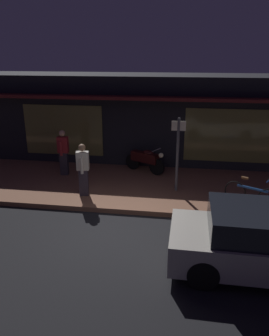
{
  "coord_description": "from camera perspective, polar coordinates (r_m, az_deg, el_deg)",
  "views": [
    {
      "loc": [
        1.56,
        -7.6,
        4.45
      ],
      "look_at": [
        0.06,
        2.4,
        0.95
      ],
      "focal_mm": 35.88,
      "sensor_mm": 36.0,
      "label": 1
    }
  ],
  "objects": [
    {
      "name": "sign_post",
      "position": [
        10.69,
        7.34,
        2.97
      ],
      "size": [
        0.44,
        0.09,
        2.4
      ],
      "color": "#47474C",
      "rests_on": "sidewalk_slab"
    },
    {
      "name": "bicycle_parked",
      "position": [
        10.42,
        19.27,
        -4.28
      ],
      "size": [
        1.48,
        0.82,
        0.91
      ],
      "color": "black",
      "rests_on": "sidewalk_slab"
    },
    {
      "name": "parked_car_far",
      "position": [
        7.68,
        21.55,
        -11.59
      ],
      "size": [
        4.12,
        1.82,
        1.42
      ],
      "color": "black",
      "rests_on": "ground_plane"
    },
    {
      "name": "sidewalk_slab",
      "position": [
        11.58,
        0.13,
        -3.12
      ],
      "size": [
        18.0,
        4.0,
        0.15
      ],
      "primitive_type": "cube",
      "color": "brown",
      "rests_on": "ground_plane"
    },
    {
      "name": "ground_plane",
      "position": [
        8.95,
        -2.73,
        -10.76
      ],
      "size": [
        60.0,
        60.0,
        0.0
      ],
      "primitive_type": "plane",
      "color": "black"
    },
    {
      "name": "motorcycle",
      "position": [
        12.58,
        1.85,
        1.47
      ],
      "size": [
        1.56,
        0.94,
        0.97
      ],
      "color": "black",
      "rests_on": "sidewalk_slab"
    },
    {
      "name": "person_photographer",
      "position": [
        12.47,
        -12.0,
        2.73
      ],
      "size": [
        0.39,
        0.61,
        1.67
      ],
      "color": "#28232D",
      "rests_on": "sidewalk_slab"
    },
    {
      "name": "storefront_building",
      "position": [
        14.32,
        2.14,
        8.43
      ],
      "size": [
        18.0,
        3.3,
        3.6
      ],
      "color": "black",
      "rests_on": "ground_plane"
    },
    {
      "name": "person_bystander",
      "position": [
        10.52,
        -8.74,
        -0.13
      ],
      "size": [
        0.41,
        0.62,
        1.67
      ],
      "color": "#28232D",
      "rests_on": "sidewalk_slab"
    }
  ]
}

